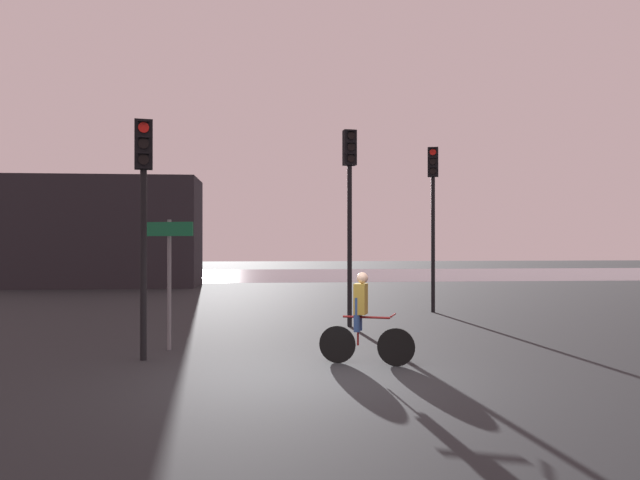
% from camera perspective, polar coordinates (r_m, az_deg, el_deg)
% --- Properties ---
extents(ground_plane, '(120.00, 120.00, 0.00)m').
position_cam_1_polar(ground_plane, '(9.99, -0.33, -12.62)').
color(ground_plane, black).
extents(water_strip, '(80.00, 16.00, 0.01)m').
position_cam_1_polar(water_strip, '(41.15, -3.94, -3.18)').
color(water_strip, slate).
rests_on(water_strip, ground).
extents(distant_building, '(9.83, 4.00, 5.26)m').
position_cam_1_polar(distant_building, '(32.14, -19.79, 0.68)').
color(distant_building, black).
rests_on(distant_building, ground).
extents(traffic_light_near_left, '(0.36, 0.38, 4.38)m').
position_cam_1_polar(traffic_light_near_left, '(11.83, -15.84, 4.16)').
color(traffic_light_near_left, black).
rests_on(traffic_light_near_left, ground).
extents(traffic_light_far_right, '(0.38, 0.39, 5.06)m').
position_cam_1_polar(traffic_light_far_right, '(19.44, 10.29, 3.72)').
color(traffic_light_far_right, black).
rests_on(traffic_light_far_right, ground).
extents(traffic_light_center, '(0.35, 0.37, 5.01)m').
position_cam_1_polar(traffic_light_center, '(15.93, 2.73, 4.47)').
color(traffic_light_center, black).
rests_on(traffic_light_center, ground).
extents(direction_sign_post, '(1.04, 0.43, 2.60)m').
position_cam_1_polar(direction_sign_post, '(12.77, -13.66, -2.23)').
color(direction_sign_post, slate).
rests_on(direction_sign_post, ground).
extents(cyclist, '(1.61, 0.72, 1.62)m').
position_cam_1_polar(cyclist, '(11.06, 3.93, -7.10)').
color(cyclist, black).
rests_on(cyclist, ground).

